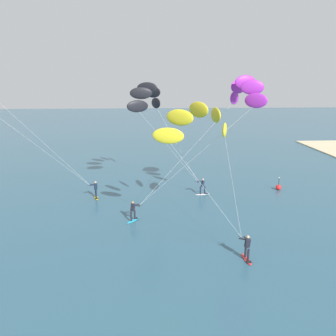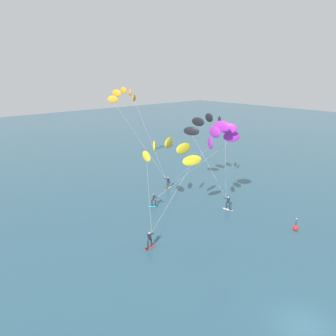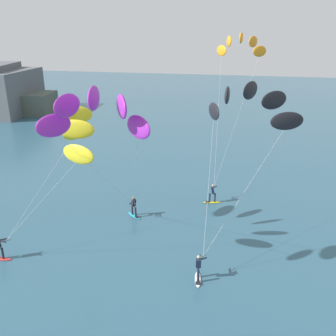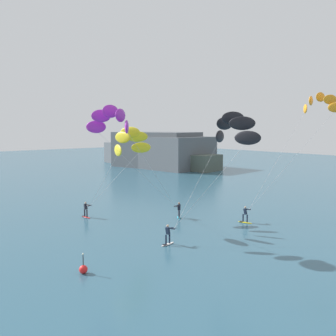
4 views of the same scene
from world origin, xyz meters
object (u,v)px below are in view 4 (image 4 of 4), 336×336
object	(u,v)px
kitesurfer_far_out	(317,107)
kitesurfer_downwind	(114,124)
kitesurfer_mid_water	(129,143)
marker_buoy	(83,269)
kitesurfer_nearshore	(231,131)

from	to	relation	value
kitesurfer_far_out	kitesurfer_downwind	xyz separation A→B (m)	(-5.57, -23.73, -2.02)
kitesurfer_mid_water	marker_buoy	size ratio (longest dim) A/B	6.95
kitesurfer_nearshore	kitesurfer_far_out	world-z (taller)	kitesurfer_far_out
kitesurfer_far_out	kitesurfer_downwind	size ratio (longest dim) A/B	1.18
kitesurfer_downwind	kitesurfer_nearshore	bearing A→B (deg)	46.09
kitesurfer_nearshore	kitesurfer_mid_water	size ratio (longest dim) A/B	1.13
kitesurfer_far_out	marker_buoy	size ratio (longest dim) A/B	9.81
kitesurfer_far_out	kitesurfer_downwind	bearing A→B (deg)	-103.21
kitesurfer_nearshore	kitesurfer_downwind	xyz separation A→B (m)	(-6.85, -7.12, 0.62)
kitesurfer_downwind	marker_buoy	distance (m)	12.73
kitesurfer_mid_water	kitesurfer_nearshore	bearing A→B (deg)	18.54
kitesurfer_mid_water	kitesurfer_far_out	xyz separation A→B (m)	(8.88, 20.02, 3.89)
kitesurfer_nearshore	kitesurfer_downwind	size ratio (longest dim) A/B	0.95
kitesurfer_nearshore	marker_buoy	size ratio (longest dim) A/B	7.87
kitesurfer_mid_water	kitesurfer_downwind	xyz separation A→B (m)	(3.31, -3.71, 1.86)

